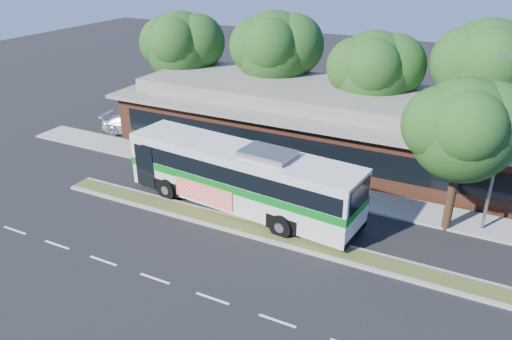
% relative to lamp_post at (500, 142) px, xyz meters
% --- Properties ---
extents(ground, '(120.00, 120.00, 0.00)m').
position_rel_lamp_post_xyz_m(ground, '(-9.56, -6.00, -4.90)').
color(ground, black).
rests_on(ground, ground).
extents(median_strip, '(26.00, 1.10, 0.15)m').
position_rel_lamp_post_xyz_m(median_strip, '(-9.56, -5.40, -4.83)').
color(median_strip, '#3F4B1F').
rests_on(median_strip, ground).
extents(sidewalk, '(44.00, 2.60, 0.12)m').
position_rel_lamp_post_xyz_m(sidewalk, '(-9.56, 0.40, -4.84)').
color(sidewalk, gray).
rests_on(sidewalk, ground).
extents(parking_lot, '(14.00, 12.00, 0.01)m').
position_rel_lamp_post_xyz_m(parking_lot, '(-27.56, 4.00, -4.90)').
color(parking_lot, black).
rests_on(parking_lot, ground).
extents(plaza_building, '(33.20, 11.20, 4.45)m').
position_rel_lamp_post_xyz_m(plaza_building, '(-9.56, 6.99, -2.77)').
color(plaza_building, '#5D2E1D').
rests_on(plaza_building, ground).
extents(lamp_post, '(0.93, 0.18, 9.07)m').
position_rel_lamp_post_xyz_m(lamp_post, '(0.00, 0.00, 0.00)').
color(lamp_post, slate).
rests_on(lamp_post, ground).
extents(tree_bg_a, '(6.47, 5.80, 8.63)m').
position_rel_lamp_post_xyz_m(tree_bg_a, '(-24.15, 9.14, 0.97)').
color(tree_bg_a, black).
rests_on(tree_bg_a, ground).
extents(tree_bg_b, '(6.69, 6.00, 9.00)m').
position_rel_lamp_post_xyz_m(tree_bg_b, '(-16.13, 10.14, 1.24)').
color(tree_bg_b, black).
rests_on(tree_bg_b, ground).
extents(tree_bg_c, '(6.24, 5.60, 8.26)m').
position_rel_lamp_post_xyz_m(tree_bg_c, '(-8.16, 9.13, 0.69)').
color(tree_bg_c, black).
rests_on(tree_bg_c, ground).
extents(tree_bg_d, '(6.91, 6.20, 9.37)m').
position_rel_lamp_post_xyz_m(tree_bg_d, '(-1.12, 10.15, 1.52)').
color(tree_bg_d, black).
rests_on(tree_bg_d, ground).
extents(transit_bus, '(13.94, 4.36, 3.85)m').
position_rel_lamp_post_xyz_m(transit_bus, '(-12.16, -3.55, -2.76)').
color(transit_bus, beige).
rests_on(transit_bus, ground).
extents(sedan, '(5.60, 3.12, 1.53)m').
position_rel_lamp_post_xyz_m(sedan, '(-25.14, 3.17, -4.14)').
color(sedan, silver).
rests_on(sedan, ground).
extents(sidewalk_tree, '(5.68, 5.09, 8.00)m').
position_rel_lamp_post_xyz_m(sidewalk_tree, '(-1.29, -0.58, 0.67)').
color(sidewalk_tree, black).
rests_on(sidewalk_tree, ground).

